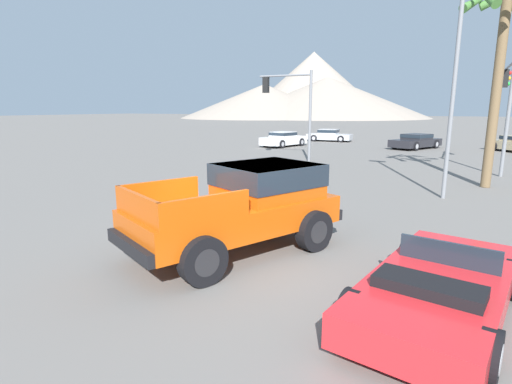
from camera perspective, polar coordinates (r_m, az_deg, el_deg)
The scene contains 11 objects.
ground_plane at distance 8.77m, azimuth -2.54°, elevation -8.66°, with size 320.00×320.00×0.00m, color slate.
orange_pickup_truck at distance 8.71m, azimuth -1.30°, elevation -1.46°, with size 3.74×5.16×1.86m.
red_convertible_car at distance 6.74m, azimuth 24.65°, elevation -12.50°, with size 2.43×4.42×1.02m.
parked_car_white at distance 32.73m, azimuth 3.95°, elevation 7.57°, with size 2.74×4.48×1.19m.
parked_car_dark at distance 33.22m, azimuth 21.86°, elevation 6.78°, with size 3.59×4.88×1.12m.
parked_car_silver at distance 38.45m, azimuth 10.40°, elevation 8.00°, with size 4.14×2.01×1.12m.
traffic_light_main at distance 23.79m, azimuth 4.82°, elevation 13.13°, with size 3.27×0.38×5.15m.
traffic_light_crosswalk at distance 22.97m, azimuth 32.30°, elevation 11.86°, with size 0.38×4.43×5.32m.
street_lamp_post at distance 15.10m, azimuth 26.68°, elevation 15.97°, with size 0.90×0.24×7.39m.
palm_tree_tall at distance 18.29m, azimuth 31.99°, elevation 19.15°, with size 3.27×3.08×7.81m.
distant_mountain_range at distance 129.47m, azimuth 15.15°, elevation 13.70°, with size 155.66×75.00×21.90m.
Camera 1 is at (4.07, -7.13, 3.08)m, focal length 28.00 mm.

